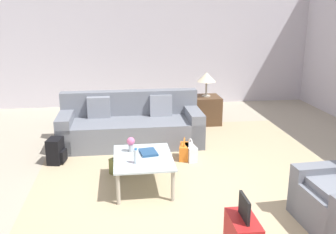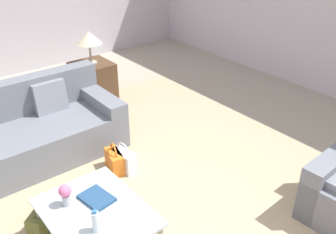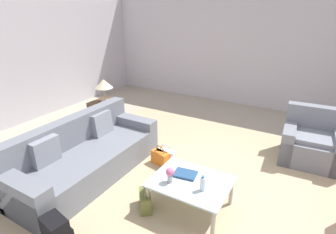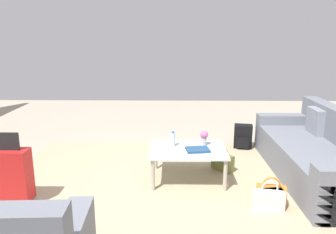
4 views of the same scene
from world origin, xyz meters
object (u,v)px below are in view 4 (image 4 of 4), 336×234
Objects in this scene: backpack_black at (243,137)px; handbag_white at (269,200)px; water_bottle at (173,139)px; couch at (322,156)px; flower_vase at (204,136)px; coffee_table at (188,152)px; suitcase_red at (12,175)px; coffee_table_book at (198,150)px; handbag_orange at (271,196)px; handbag_olive at (223,162)px.

handbag_white is at bearing 85.99° from backpack_black.
water_bottle is 1.44m from handbag_white.
couch reaches higher than water_bottle.
water_bottle is at bearing 6.79° from flower_vase.
suitcase_red reaches higher than coffee_table.
handbag_white is at bearing 177.86° from suitcase_red.
water_bottle is at bearing -38.09° from coffee_table_book.
flower_vase is at bearing -51.82° from handbag_orange.
handbag_white is 0.89× the size of backpack_black.
couch is 2.01m from water_bottle.
couch is 12.05× the size of flower_vase.
suitcase_red is at bearing -0.28° from handbag_orange.
water_bottle reaches higher than handbag_white.
suitcase_red is (1.80, 0.80, -0.17)m from water_bottle.
couch is 1.70m from coffee_table_book.
coffee_table is 0.64m from handbag_olive.
suitcase_red is 3.60m from backpack_black.
flower_vase is (1.58, -0.05, 0.25)m from couch.
couch is at bearing -176.82° from coffee_table.
couch is at bearing -137.92° from handbag_orange.
coffee_table is at bearing 3.18° from couch.
coffee_table_book reaches higher than handbag_white.
coffee_table reaches higher than backpack_black.
suitcase_red is at bearing 33.57° from backpack_black.
coffee_table is 0.27m from water_bottle.
suitcase_red is (2.00, 0.70, -0.02)m from coffee_table.
handbag_orange is 0.89× the size of backpack_black.
handbag_white is at bearing 43.66° from couch.
suitcase_red is at bearing 19.29° from coffee_table.
coffee_table_book is 1.08m from handbag_white.
suitcase_red reaches higher than handbag_orange.
handbag_white is 2.10m from backpack_black.
handbag_olive is 1.00× the size of handbag_white.
suitcase_red is at bearing 21.79° from handbag_olive.
handbag_olive is (-2.51, -1.00, -0.23)m from suitcase_red.
suitcase_red is 2.86m from handbag_white.
flower_vase is at bearing -145.71° from coffee_table.
water_bottle reaches higher than handbag_orange.
couch is at bearing -168.12° from suitcase_red.
coffee_table reaches higher than handbag_orange.
handbag_orange is 1.09m from handbag_olive.
handbag_orange and handbag_white have the same top height.
coffee_table is 0.16m from coffee_table_book.
handbag_olive is at bearing -144.23° from coffee_table_book.
coffee_table_book is at bearing 44.50° from handbag_olive.
coffee_table_book reaches higher than handbag_olive.
coffee_table is at bearing -38.45° from handbag_orange.
water_bottle is 0.51× the size of backpack_black.
coffee_table_book reaches higher than handbag_orange.
backpack_black is (-1.20, -1.19, -0.33)m from water_bottle.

